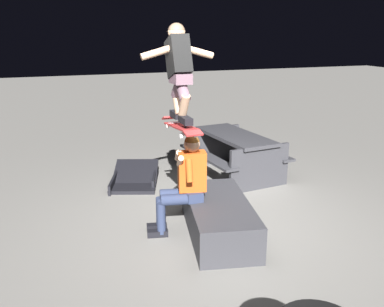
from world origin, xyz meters
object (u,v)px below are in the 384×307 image
(person_sitting_on_ledge, at_px, (184,180))
(kicker_ramp, at_px, (135,180))
(ledge_box_main, at_px, (219,218))
(skateboard, at_px, (181,127))
(skater_airborne, at_px, (179,68))
(picnic_table_back, at_px, (235,148))

(person_sitting_on_ledge, relative_size, kicker_ramp, 1.01)
(ledge_box_main, distance_m, skateboard, 1.26)
(ledge_box_main, relative_size, skateboard, 1.60)
(kicker_ramp, bearing_deg, skater_airborne, -174.59)
(skateboard, xyz_separation_m, kicker_ramp, (1.98, 0.18, -1.33))
(kicker_ramp, bearing_deg, person_sitting_on_ledge, -173.78)
(skateboard, relative_size, kicker_ramp, 0.81)
(ledge_box_main, relative_size, picnic_table_back, 0.89)
(ledge_box_main, xyz_separation_m, skater_airborne, (0.27, 0.42, 1.86))
(person_sitting_on_ledge, xyz_separation_m, skateboard, (-0.00, 0.03, 0.69))
(ledge_box_main, distance_m, person_sitting_on_ledge, 0.65)
(skateboard, bearing_deg, picnic_table_back, -41.27)
(person_sitting_on_ledge, relative_size, skateboard, 1.25)
(ledge_box_main, bearing_deg, skateboard, 62.94)
(person_sitting_on_ledge, height_order, kicker_ramp, person_sitting_on_ledge)
(kicker_ramp, xyz_separation_m, picnic_table_back, (-0.19, -1.76, 0.44))
(skateboard, bearing_deg, ledge_box_main, -117.06)
(person_sitting_on_ledge, xyz_separation_m, kicker_ramp, (1.98, 0.22, -0.64))
(skater_airborne, bearing_deg, kicker_ramp, 5.41)
(kicker_ramp, distance_m, picnic_table_back, 1.82)
(person_sitting_on_ledge, bearing_deg, kicker_ramp, 6.22)
(person_sitting_on_ledge, distance_m, kicker_ramp, 2.09)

